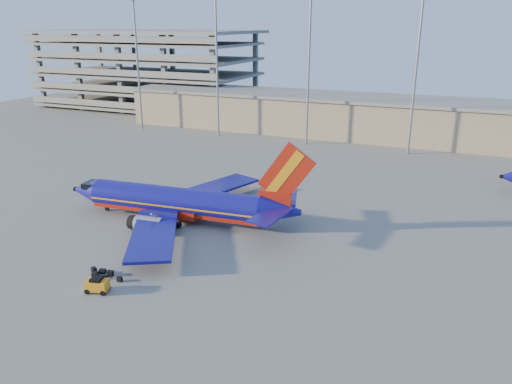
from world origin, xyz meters
TOP-DOWN VIEW (x-y plane):
  - ground at (0.00, 0.00)m, footprint 220.00×220.00m
  - terminal_building at (10.00, 58.00)m, footprint 122.00×16.00m
  - parking_garage at (-62.00, 74.05)m, footprint 62.00×32.00m
  - light_mast_row at (5.00, 46.00)m, footprint 101.60×1.60m
  - aircraft_main at (-6.47, 0.46)m, footprint 32.41×31.07m
  - baggage_tug at (-4.40, -17.73)m, footprint 2.27×1.67m
  - luggage_pile at (-5.97, -15.07)m, footprint 4.08×1.50m

SIDE VIEW (x-z plane):
  - ground at x=0.00m, z-range 0.00..0.00m
  - luggage_pile at x=-5.97m, z-range -0.03..0.50m
  - baggage_tug at x=-4.40m, z-range 0.03..1.50m
  - aircraft_main at x=-6.47m, z-range -3.14..7.83m
  - terminal_building at x=10.00m, z-range 0.07..8.57m
  - parking_garage at x=-62.00m, z-range 1.03..22.43m
  - light_mast_row at x=5.00m, z-range 3.23..31.88m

